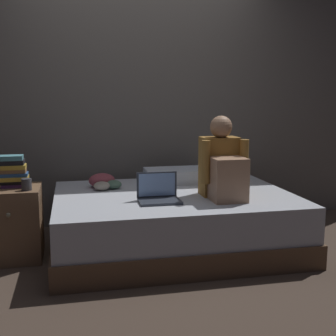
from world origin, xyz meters
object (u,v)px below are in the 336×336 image
at_px(nightstand, 13,223).
at_px(person_sitting, 223,167).
at_px(mug, 27,184).
at_px(laptop, 158,194).
at_px(pillow, 175,176).
at_px(clothes_pile, 104,182).
at_px(bed, 173,221).
at_px(book_stack, 13,172).

xyz_separation_m(nightstand, person_sitting, (1.66, -0.25, 0.44)).
bearing_deg(mug, nightstand, 137.31).
height_order(laptop, pillow, laptop).
bearing_deg(pillow, person_sitting, -71.13).
bearing_deg(clothes_pile, mug, -144.68).
bearing_deg(nightstand, clothes_pile, 22.92).
relative_size(bed, person_sitting, 3.05).
relative_size(book_stack, clothes_pile, 0.88).
xyz_separation_m(bed, pillow, (0.12, 0.45, 0.31)).
bearing_deg(book_stack, mug, -52.70).
xyz_separation_m(bed, nightstand, (-1.30, 0.02, 0.05)).
bearing_deg(nightstand, pillow, 16.78).
bearing_deg(bed, clothes_pile, 149.04).
height_order(person_sitting, mug, person_sitting).
distance_m(bed, book_stack, 1.36).
xyz_separation_m(person_sitting, laptop, (-0.53, -0.03, -0.20)).
bearing_deg(pillow, bed, -105.33).
relative_size(person_sitting, book_stack, 2.59).
bearing_deg(pillow, book_stack, -164.02).
relative_size(nightstand, clothes_pile, 2.01).
height_order(person_sitting, clothes_pile, person_sitting).
xyz_separation_m(person_sitting, pillow, (-0.23, 0.68, -0.19)).
bearing_deg(pillow, clothes_pile, -170.38).
height_order(bed, book_stack, book_stack).
relative_size(laptop, pillow, 0.57).
bearing_deg(clothes_pile, nightstand, -157.08).
distance_m(person_sitting, clothes_pile, 1.09).
relative_size(laptop, book_stack, 1.27).
bearing_deg(book_stack, bed, -2.13).
xyz_separation_m(bed, book_stack, (-1.28, 0.05, 0.46)).
height_order(bed, pillow, pillow).
height_order(book_stack, clothes_pile, book_stack).
height_order(laptop, book_stack, book_stack).
relative_size(person_sitting, mug, 7.28).
relative_size(laptop, mug, 3.56).
height_order(bed, person_sitting, person_sitting).
xyz_separation_m(person_sitting, book_stack, (-1.64, 0.28, -0.03)).
bearing_deg(laptop, clothes_pile, 122.58).
distance_m(person_sitting, laptop, 0.57).
xyz_separation_m(laptop, book_stack, (-1.10, 0.31, 0.17)).
bearing_deg(mug, pillow, 23.01).
height_order(person_sitting, pillow, person_sitting).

